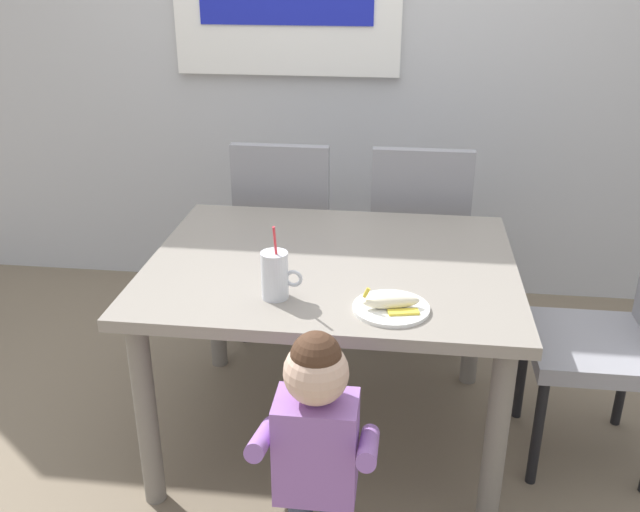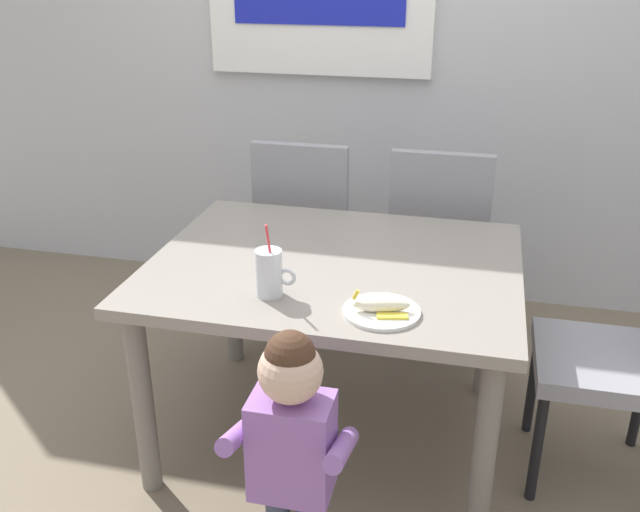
# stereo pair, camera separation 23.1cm
# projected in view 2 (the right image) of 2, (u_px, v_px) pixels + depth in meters

# --- Properties ---
(ground_plane) EXTENTS (24.00, 24.00, 0.00)m
(ground_plane) POSITION_uv_depth(u_px,v_px,m) (333.00, 433.00, 2.71)
(ground_plane) COLOR #7A6B56
(back_wall) EXTENTS (6.40, 0.17, 2.90)m
(back_wall) POSITION_uv_depth(u_px,v_px,m) (396.00, 8.00, 3.35)
(back_wall) COLOR silver
(back_wall) RESTS_ON ground
(dining_table) EXTENTS (1.26, 1.01, 0.72)m
(dining_table) POSITION_uv_depth(u_px,v_px,m) (335.00, 286.00, 2.46)
(dining_table) COLOR gray
(dining_table) RESTS_ON ground
(dining_chair_left) EXTENTS (0.44, 0.44, 0.96)m
(dining_chair_left) POSITION_uv_depth(u_px,v_px,m) (307.00, 228.00, 3.21)
(dining_chair_left) COLOR gray
(dining_chair_left) RESTS_ON ground
(dining_chair_right) EXTENTS (0.44, 0.44, 0.96)m
(dining_chair_right) POSITION_uv_depth(u_px,v_px,m) (439.00, 239.00, 3.09)
(dining_chair_right) COLOR gray
(dining_chair_right) RESTS_ON ground
(dining_chair_far) EXTENTS (0.44, 0.44, 0.96)m
(dining_chair_far) POSITION_uv_depth(u_px,v_px,m) (635.00, 341.00, 2.28)
(dining_chair_far) COLOR gray
(dining_chair_far) RESTS_ON ground
(toddler_standing) EXTENTS (0.33, 0.24, 0.84)m
(toddler_standing) POSITION_uv_depth(u_px,v_px,m) (292.00, 435.00, 1.87)
(toddler_standing) COLOR #3F4760
(toddler_standing) RESTS_ON ground
(milk_cup) EXTENTS (0.13, 0.08, 0.25)m
(milk_cup) POSITION_uv_depth(u_px,v_px,m) (269.00, 275.00, 2.16)
(milk_cup) COLOR silver
(milk_cup) RESTS_ON dining_table
(snack_plate) EXTENTS (0.23, 0.23, 0.01)m
(snack_plate) POSITION_uv_depth(u_px,v_px,m) (382.00, 312.00, 2.07)
(snack_plate) COLOR white
(snack_plate) RESTS_ON dining_table
(peeled_banana) EXTENTS (0.18, 0.12, 0.07)m
(peeled_banana) POSITION_uv_depth(u_px,v_px,m) (382.00, 306.00, 2.05)
(peeled_banana) COLOR #F4EAC6
(peeled_banana) RESTS_ON snack_plate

